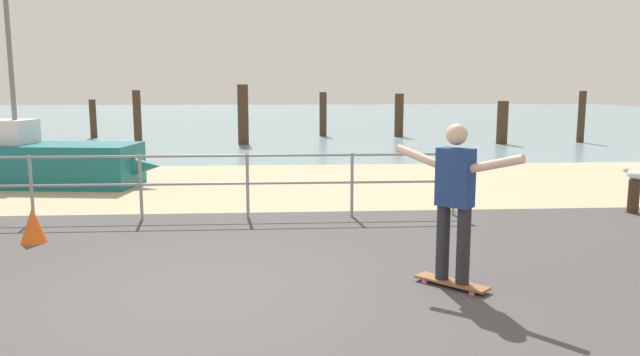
# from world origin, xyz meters

# --- Properties ---
(ground_plane) EXTENTS (24.00, 10.00, 0.04)m
(ground_plane) POSITION_xyz_m (0.00, -1.00, 0.00)
(ground_plane) COLOR #474444
(ground_plane) RESTS_ON ground
(beach_strip) EXTENTS (24.00, 6.00, 0.04)m
(beach_strip) POSITION_xyz_m (0.00, 7.00, 0.00)
(beach_strip) COLOR tan
(beach_strip) RESTS_ON ground
(sea_surface) EXTENTS (72.00, 50.00, 0.04)m
(sea_surface) POSITION_xyz_m (0.00, 35.00, 0.00)
(sea_surface) COLOR #75939E
(sea_surface) RESTS_ON ground
(railing_fence) EXTENTS (10.03, 0.05, 1.05)m
(railing_fence) POSITION_xyz_m (-1.45, 3.60, 0.70)
(railing_fence) COLOR gray
(railing_fence) RESTS_ON ground
(sailboat) EXTENTS (5.05, 1.98, 5.13)m
(sailboat) POSITION_xyz_m (-4.32, 7.06, 0.52)
(sailboat) COLOR #19666B
(sailboat) RESTS_ON ground
(skateboard) EXTENTS (0.70, 0.72, 0.08)m
(skateboard) POSITION_xyz_m (2.52, 0.11, 0.07)
(skateboard) COLOR brown
(skateboard) RESTS_ON ground
(skateboarder) EXTENTS (1.07, 1.11, 1.65)m
(skateboarder) POSITION_xyz_m (2.52, 0.11, 1.02)
(skateboarder) COLOR #26262B
(skateboarder) RESTS_ON skateboard
(bollard_short) EXTENTS (0.18, 0.18, 0.58)m
(bollard_short) POSITION_xyz_m (6.57, 3.58, 0.29)
(bollard_short) COLOR #422D1E
(bollard_short) RESTS_ON ground
(seagull) EXTENTS (0.23, 0.48, 0.18)m
(seagull) POSITION_xyz_m (6.56, 3.59, 0.66)
(seagull) COLOR white
(seagull) RESTS_ON bollard_short
(groyne_post_0) EXTENTS (0.26, 0.26, 1.55)m
(groyne_post_0) POSITION_xyz_m (-6.74, 18.96, 0.77)
(groyne_post_0) COLOR #422D1E
(groyne_post_0) RESTS_ON ground
(groyne_post_1) EXTENTS (0.24, 0.24, 1.96)m
(groyne_post_1) POSITION_xyz_m (-3.65, 13.14, 0.98)
(groyne_post_1) COLOR #422D1E
(groyne_post_1) RESTS_ON ground
(groyne_post_2) EXTENTS (0.38, 0.38, 2.14)m
(groyne_post_2) POSITION_xyz_m (-0.56, 15.75, 1.07)
(groyne_post_2) COLOR #422D1E
(groyne_post_2) RESTS_ON ground
(groyne_post_3) EXTENTS (0.30, 0.30, 1.83)m
(groyne_post_3) POSITION_xyz_m (2.53, 19.12, 0.92)
(groyne_post_3) COLOR #422D1E
(groyne_post_3) RESTS_ON ground
(groyne_post_4) EXTENTS (0.36, 0.36, 1.77)m
(groyne_post_4) POSITION_xyz_m (5.62, 18.66, 0.89)
(groyne_post_4) COLOR #422D1E
(groyne_post_4) RESTS_ON ground
(groyne_post_5) EXTENTS (0.39, 0.39, 1.56)m
(groyne_post_5) POSITION_xyz_m (8.71, 15.32, 0.78)
(groyne_post_5) COLOR #422D1E
(groyne_post_5) RESTS_ON ground
(groyne_post_6) EXTENTS (0.26, 0.26, 1.91)m
(groyne_post_6) POSITION_xyz_m (11.80, 15.66, 0.95)
(groyne_post_6) COLOR #422D1E
(groyne_post_6) RESTS_ON ground
(traffic_cone) EXTENTS (0.36, 0.36, 0.50)m
(traffic_cone) POSITION_xyz_m (-2.58, 2.27, 0.25)
(traffic_cone) COLOR #E55919
(traffic_cone) RESTS_ON ground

